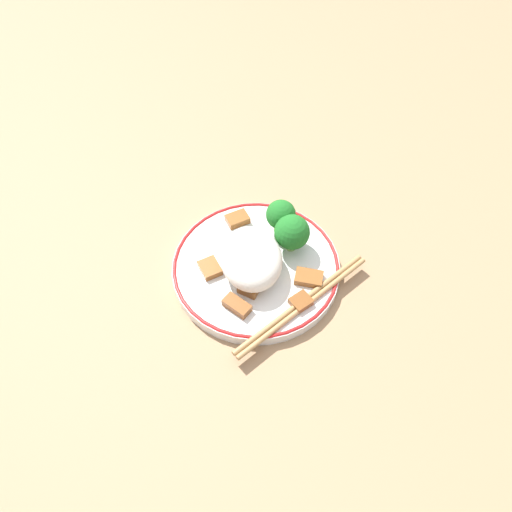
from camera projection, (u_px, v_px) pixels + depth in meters
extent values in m
plane|color=#9E7A56|center=(256.00, 271.00, 0.73)|extent=(3.00, 3.00, 0.00)
cylinder|color=white|center=(256.00, 268.00, 0.72)|extent=(0.24, 0.24, 0.02)
torus|color=red|center=(256.00, 264.00, 0.71)|extent=(0.24, 0.24, 0.00)
ellipsoid|color=white|center=(251.00, 258.00, 0.69)|extent=(0.11, 0.09, 0.05)
cylinder|color=#7FB756|center=(291.00, 244.00, 0.72)|extent=(0.02, 0.02, 0.02)
sphere|color=#1E6B23|center=(292.00, 232.00, 0.70)|extent=(0.05, 0.05, 0.05)
cylinder|color=#7FB756|center=(280.00, 226.00, 0.74)|extent=(0.02, 0.02, 0.02)
sphere|color=#1E6B23|center=(281.00, 215.00, 0.72)|extent=(0.04, 0.04, 0.04)
cube|color=brown|center=(309.00, 278.00, 0.69)|extent=(0.04, 0.04, 0.01)
cube|color=brown|center=(210.00, 270.00, 0.70)|extent=(0.04, 0.03, 0.01)
cube|color=brown|center=(250.00, 286.00, 0.68)|extent=(0.04, 0.04, 0.01)
cube|color=brown|center=(237.00, 305.00, 0.66)|extent=(0.04, 0.04, 0.01)
cube|color=brown|center=(237.00, 219.00, 0.76)|extent=(0.03, 0.04, 0.01)
cube|color=brown|center=(301.00, 302.00, 0.67)|extent=(0.03, 0.03, 0.01)
cube|color=#995B28|center=(255.00, 247.00, 0.72)|extent=(0.04, 0.04, 0.01)
cylinder|color=#AD8451|center=(305.00, 306.00, 0.67)|extent=(0.13, 0.20, 0.01)
cylinder|color=#AD8451|center=(301.00, 302.00, 0.67)|extent=(0.13, 0.20, 0.01)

